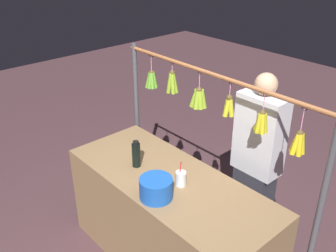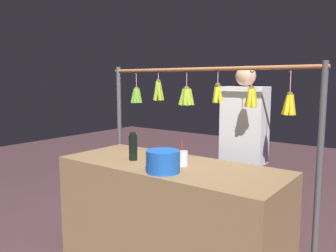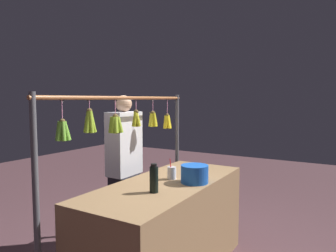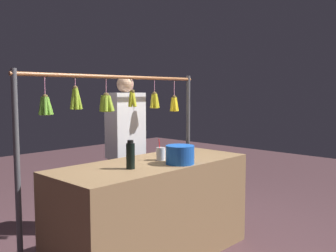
# 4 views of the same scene
# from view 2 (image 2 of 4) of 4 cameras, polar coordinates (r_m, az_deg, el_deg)

# --- Properties ---
(market_counter) EXTENTS (1.78, 0.73, 0.84)m
(market_counter) POSITION_cam_2_polar(r_m,az_deg,el_deg) (2.78, 0.29, -14.73)
(market_counter) COLOR olive
(market_counter) RESTS_ON ground
(display_rack) EXTENTS (2.02, 0.14, 1.61)m
(display_rack) POSITION_cam_2_polar(r_m,az_deg,el_deg) (2.97, 5.13, 1.39)
(display_rack) COLOR #4C4C51
(display_rack) RESTS_ON ground
(water_bottle) EXTENTS (0.07, 0.07, 0.23)m
(water_bottle) POSITION_cam_2_polar(r_m,az_deg,el_deg) (2.77, -5.83, -3.50)
(water_bottle) COLOR black
(water_bottle) RESTS_ON market_counter
(blue_bucket) EXTENTS (0.24, 0.24, 0.15)m
(blue_bucket) POSITION_cam_2_polar(r_m,az_deg,el_deg) (2.40, -0.84, -5.89)
(blue_bucket) COLOR blue
(blue_bucket) RESTS_ON market_counter
(drink_cup) EXTENTS (0.08, 0.08, 0.19)m
(drink_cup) POSITION_cam_2_polar(r_m,az_deg,el_deg) (2.58, 2.44, -5.39)
(drink_cup) COLOR silver
(drink_cup) RESTS_ON market_counter
(vendor_person) EXTENTS (0.38, 0.21, 1.60)m
(vendor_person) POSITION_cam_2_polar(r_m,az_deg,el_deg) (3.11, 12.41, -5.34)
(vendor_person) COLOR #2D2D38
(vendor_person) RESTS_ON ground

